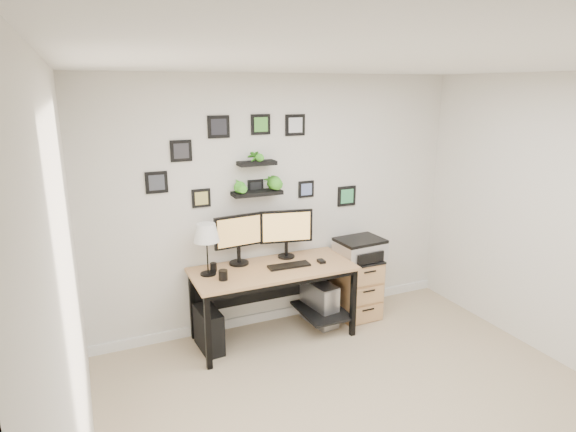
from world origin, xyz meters
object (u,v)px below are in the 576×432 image
table_lamp (206,234)px  monitor_right (286,230)px  printer (360,249)px  pc_tower_grey (319,303)px  file_cabinet (356,286)px  pc_tower_black (209,330)px  mug (223,275)px  monitor_left (239,236)px  desk (275,278)px

table_lamp → monitor_right: bearing=8.4°
monitor_right → printer: monitor_right is taller
monitor_right → table_lamp: (-0.87, -0.13, 0.10)m
printer → monitor_right: bearing=169.2°
pc_tower_grey → file_cabinet: bearing=1.6°
monitor_right → pc_tower_black: monitor_right is taller
mug → printer: printer is taller
monitor_left → table_lamp: monitor_left is taller
desk → table_lamp: bearing=175.6°
monitor_left → pc_tower_black: 0.95m
monitor_left → monitor_right: (0.51, -0.01, 0.00)m
table_lamp → printer: table_lamp is taller
monitor_left → monitor_right: size_ratio=0.94×
monitor_right → printer: bearing=-10.8°
desk → printer: (1.00, 0.03, 0.16)m
monitor_right → file_cabinet: size_ratio=0.81×
mug → pc_tower_black: mug is taller
file_cabinet → monitor_right: bearing=171.3°
pc_tower_black → printer: (1.70, 0.03, 0.58)m
pc_tower_black → file_cabinet: bearing=-2.0°
mug → file_cabinet: mug is taller
mug → pc_tower_black: size_ratio=0.23×
monitor_right → table_lamp: size_ratio=1.08×
monitor_left → pc_tower_black: monitor_left is taller
monitor_right → printer: (0.80, -0.15, -0.27)m
monitor_left → pc_tower_grey: (0.84, -0.14, -0.82)m
monitor_left → mug: bearing=-128.9°
mug → printer: bearing=5.9°
desk → mug: size_ratio=16.85×
monitor_right → pc_tower_grey: bearing=-22.1°
monitor_right → file_cabinet: 1.07m
monitor_left → printer: bearing=-7.1°
monitor_left → table_lamp: (-0.36, -0.14, 0.10)m
file_cabinet → pc_tower_black: bearing=-177.8°
desk → pc_tower_grey: bearing=4.9°
pc_tower_black → desk: bearing=-3.7°
monitor_right → pc_tower_grey: 0.90m
pc_tower_grey → printer: (0.47, -0.02, 0.55)m
desk → table_lamp: size_ratio=3.20×
mug → file_cabinet: 1.64m
mug → pc_tower_grey: 1.25m
file_cabinet → pc_tower_grey: bearing=-178.4°
file_cabinet → printer: size_ratio=1.32×
pc_tower_black → table_lamp: bearing=55.3°
monitor_left → printer: size_ratio=1.00×
pc_tower_grey → printer: 0.73m
desk → monitor_right: (0.20, 0.18, 0.43)m
monitor_right → pc_tower_black: 1.25m
monitor_left → monitor_right: bearing=-1.2°
desk → printer: size_ratio=3.15×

